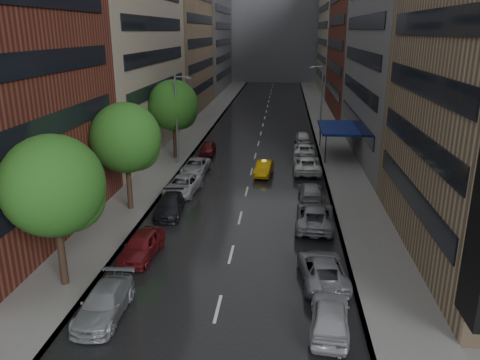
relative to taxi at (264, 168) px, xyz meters
name	(u,v)px	position (x,y,z in m)	size (l,w,h in m)	color
road	(262,128)	(-1.26, 22.99, -0.67)	(14.00, 140.00, 0.01)	black
sidewalk_left	(200,126)	(-10.26, 22.99, -0.60)	(4.00, 140.00, 0.15)	gray
sidewalk_right	(326,128)	(7.74, 22.99, -0.60)	(4.00, 140.00, 0.15)	gray
buildings_left	(169,12)	(-16.26, 31.78, 15.31)	(8.00, 108.00, 38.00)	maroon
buildings_right	(370,18)	(13.74, 29.69, 14.36)	(8.05, 109.10, 36.00)	#937A5B
building_far	(275,20)	(-1.26, 90.99, 15.32)	(40.00, 14.00, 32.00)	slate
tree_near	(53,186)	(-9.86, -21.57, 5.08)	(5.28, 5.28, 8.42)	#382619
tree_mid	(126,138)	(-9.86, -10.22, 5.04)	(5.24, 5.24, 8.35)	#382619
tree_far	(173,105)	(-9.86, 5.18, 5.12)	(5.32, 5.32, 8.48)	#382619
taxi	(264,168)	(0.00, 0.00, 0.00)	(1.43, 4.11, 1.36)	#FFB60D
parked_cars_left	(175,197)	(-6.66, -9.01, 0.04)	(2.90, 35.91, 1.56)	gray
parked_cars_right	(310,189)	(4.14, -5.91, 0.07)	(2.93, 42.72, 1.57)	#A2A3A8
street_lamp_left	(177,118)	(-8.98, 2.99, 4.21)	(1.74, 0.22, 9.00)	gray
street_lamp_right	(321,99)	(6.46, 17.99, 4.21)	(1.74, 0.22, 9.00)	gray
awning	(338,128)	(7.72, 7.99, 2.46)	(4.00, 8.00, 3.12)	navy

